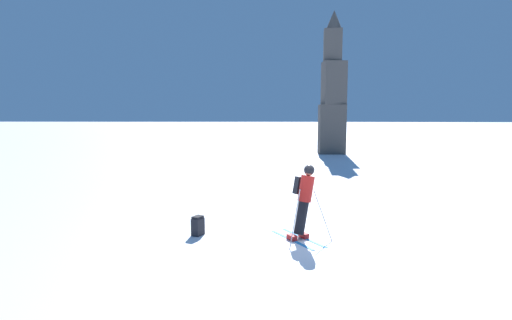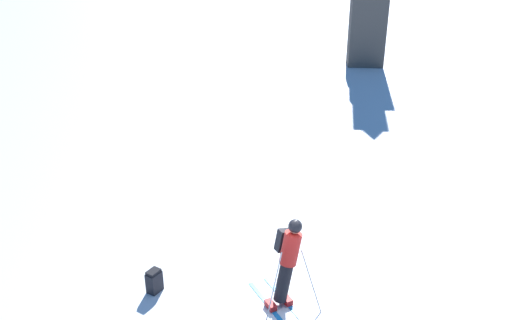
{
  "view_description": "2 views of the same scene",
  "coord_description": "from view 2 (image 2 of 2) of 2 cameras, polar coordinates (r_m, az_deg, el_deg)",
  "views": [
    {
      "loc": [
        -0.93,
        -9.67,
        3.09
      ],
      "look_at": [
        -1.6,
        4.03,
        1.51
      ],
      "focal_mm": 28.0,
      "sensor_mm": 36.0,
      "label": 1
    },
    {
      "loc": [
        -0.03,
        -7.88,
        6.52
      ],
      "look_at": [
        -1.21,
        4.15,
        1.3
      ],
      "focal_mm": 35.0,
      "sensor_mm": 36.0,
      "label": 2
    }
  ],
  "objects": [
    {
      "name": "ground_plane",
      "position": [
        10.23,
        4.68,
        -16.35
      ],
      "size": [
        300.0,
        300.0,
        0.0
      ],
      "primitive_type": "plane",
      "color": "white"
    },
    {
      "name": "skier",
      "position": [
        9.7,
        3.65,
        -11.07
      ],
      "size": [
        1.51,
        1.72,
        1.87
      ],
      "rotation": [
        0.0,
        0.0,
        0.57
      ],
      "color": "#1E7AC6",
      "rests_on": "ground"
    },
    {
      "name": "spare_backpack",
      "position": [
        10.63,
        -11.55,
        -13.4
      ],
      "size": [
        0.33,
        0.37,
        0.5
      ],
      "rotation": [
        0.0,
        0.0,
        4.25
      ],
      "color": "black",
      "rests_on": "ground"
    }
  ]
}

